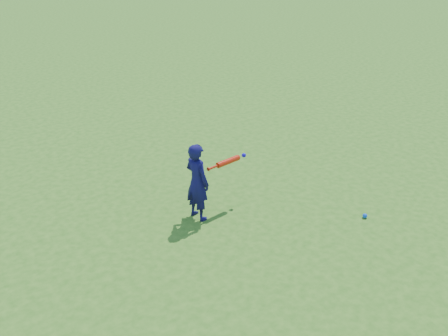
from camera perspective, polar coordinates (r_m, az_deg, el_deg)
name	(u,v)px	position (r m, az deg, el deg)	size (l,w,h in m)	color
ground	(183,237)	(6.75, -4.76, -7.83)	(80.00, 80.00, 0.00)	#34701A
child	(197,182)	(6.88, -3.08, -1.60)	(0.41, 0.27, 1.13)	#120F48
ground_ball_blue	(365,216)	(7.39, 15.80, -5.28)	(0.07, 0.07, 0.07)	blue
bat_swing	(229,161)	(7.11, 0.63, 0.82)	(0.72, 0.15, 0.08)	red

